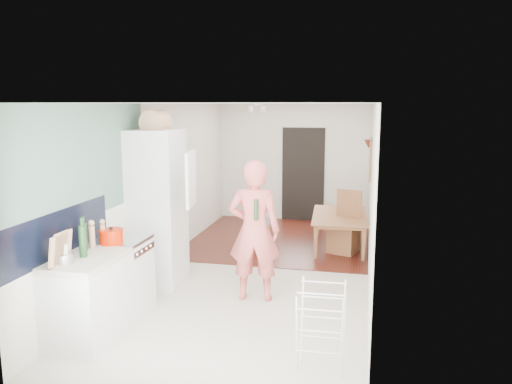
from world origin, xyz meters
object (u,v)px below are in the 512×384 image
at_px(dining_chair, 344,222).
at_px(drying_rack, 321,328).
at_px(dining_table, 341,234).
at_px(stool, 261,236).
at_px(person, 254,218).

bearing_deg(dining_chair, drying_rack, -71.70).
xyz_separation_m(dining_table, stool, (-1.36, -0.37, -0.02)).
xyz_separation_m(person, dining_table, (0.96, 2.61, -0.82)).
height_order(person, stool, person).
relative_size(dining_table, stool, 3.13).
distance_m(dining_chair, drying_rack, 3.89).
bearing_deg(drying_rack, person, 120.10).
height_order(dining_chair, drying_rack, dining_chair).
xyz_separation_m(stool, drying_rack, (1.39, -3.82, 0.19)).
relative_size(person, stool, 4.73).
bearing_deg(person, drying_rack, 115.76).
xyz_separation_m(dining_table, drying_rack, (0.04, -4.19, 0.17)).
relative_size(person, dining_chair, 2.03).
relative_size(person, drying_rack, 2.56).
bearing_deg(person, dining_table, -116.95).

